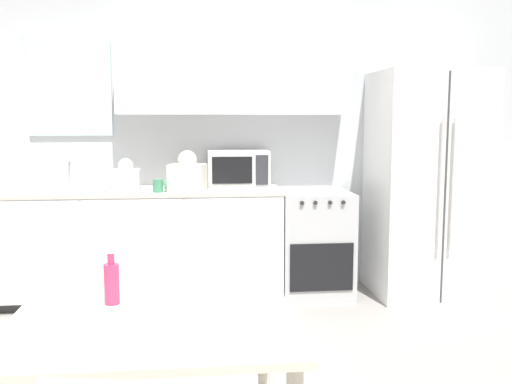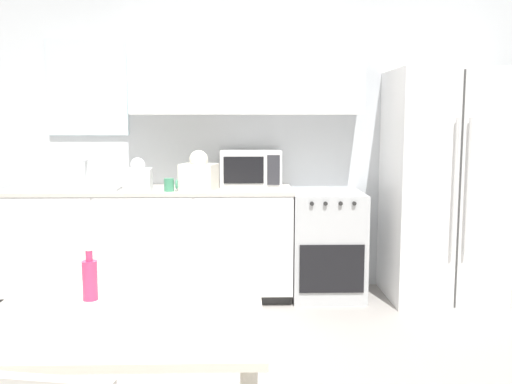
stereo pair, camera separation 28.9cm
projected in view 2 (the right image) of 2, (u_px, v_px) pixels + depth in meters
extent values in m
cube|color=silver|center=(211.00, 137.00, 5.06)|extent=(12.00, 0.06, 2.70)
cube|color=silver|center=(88.00, 87.00, 4.94)|extent=(0.69, 0.04, 0.83)
cube|color=white|center=(247.00, 77.00, 4.82)|extent=(1.95, 0.32, 0.64)
cube|color=#333333|center=(152.00, 291.00, 4.91)|extent=(2.38, 0.56, 0.08)
cube|color=white|center=(150.00, 240.00, 4.82)|extent=(2.38, 0.62, 0.82)
cube|color=white|center=(43.00, 249.00, 4.48)|extent=(0.77, 0.01, 0.80)
cube|color=white|center=(144.00, 248.00, 4.50)|extent=(0.77, 0.01, 0.80)
cube|color=white|center=(244.00, 248.00, 4.52)|extent=(0.77, 0.01, 0.80)
cube|color=beige|center=(149.00, 190.00, 4.77)|extent=(2.40, 0.65, 0.03)
cube|color=#B7BABC|center=(326.00, 244.00, 4.87)|extent=(0.60, 0.62, 0.89)
cube|color=black|center=(332.00, 269.00, 4.57)|extent=(0.52, 0.01, 0.39)
cylinder|color=#262626|center=(312.00, 204.00, 4.49)|extent=(0.03, 0.02, 0.03)
cylinder|color=#262626|center=(326.00, 204.00, 4.50)|extent=(0.03, 0.02, 0.03)
cylinder|color=#262626|center=(341.00, 204.00, 4.50)|extent=(0.03, 0.02, 0.03)
cylinder|color=#262626|center=(354.00, 203.00, 4.50)|extent=(0.03, 0.02, 0.03)
cube|color=white|center=(442.00, 186.00, 4.76)|extent=(0.89, 0.76, 1.91)
cube|color=#3F3F3F|center=(460.00, 192.00, 4.38)|extent=(0.01, 0.01, 1.85)
cylinder|color=silver|center=(455.00, 187.00, 4.34)|extent=(0.02, 0.02, 1.05)
cylinder|color=silver|center=(468.00, 187.00, 4.35)|extent=(0.02, 0.02, 1.05)
cube|color=#B7BABC|center=(82.00, 187.00, 4.75)|extent=(0.66, 0.43, 0.02)
cylinder|color=silver|center=(87.00, 172.00, 4.91)|extent=(0.02, 0.02, 0.22)
cylinder|color=silver|center=(84.00, 161.00, 4.82)|extent=(0.02, 0.14, 0.02)
cube|color=silver|center=(251.00, 168.00, 4.89)|extent=(0.52, 0.32, 0.31)
cube|color=black|center=(244.00, 170.00, 4.73)|extent=(0.33, 0.01, 0.22)
cube|color=#2D2D33|center=(274.00, 170.00, 4.73)|extent=(0.10, 0.01, 0.25)
cylinder|color=#3F8C66|center=(169.00, 185.00, 4.56)|extent=(0.08, 0.08, 0.10)
torus|color=#3F8C66|center=(177.00, 184.00, 4.56)|extent=(0.02, 0.08, 0.08)
cube|color=white|center=(138.00, 180.00, 4.57)|extent=(0.22, 0.19, 0.18)
sphere|color=white|center=(138.00, 165.00, 4.55)|extent=(0.12, 0.12, 0.12)
cube|color=silver|center=(199.00, 177.00, 4.66)|extent=(0.33, 0.30, 0.21)
sphere|color=silver|center=(199.00, 160.00, 4.65)|extent=(0.19, 0.19, 0.15)
cube|color=beige|center=(125.00, 317.00, 2.21)|extent=(1.07, 0.94, 0.03)
cylinder|color=beige|center=(42.00, 365.00, 2.66)|extent=(0.06, 0.06, 0.72)
cylinder|color=beige|center=(247.00, 363.00, 2.68)|extent=(0.06, 0.06, 0.72)
cylinder|color=#DB386B|center=(90.00, 280.00, 2.37)|extent=(0.06, 0.06, 0.17)
cylinder|color=#DB386B|center=(89.00, 256.00, 2.35)|extent=(0.03, 0.03, 0.05)
cylinder|color=white|center=(89.00, 248.00, 2.35)|extent=(0.03, 0.03, 0.02)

